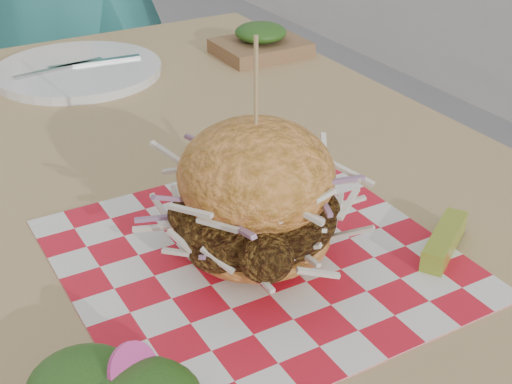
# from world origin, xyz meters

# --- Properties ---
(patio_table) EXTENTS (0.80, 1.20, 0.75)m
(patio_table) POSITION_xyz_m (0.12, -0.08, 0.67)
(patio_table) COLOR tan
(patio_table) RESTS_ON ground
(patio_chair) EXTENTS (0.52, 0.53, 0.95)m
(patio_chair) POSITION_xyz_m (0.14, 0.85, 0.55)
(patio_chair) COLOR tan
(patio_chair) RESTS_ON ground
(paper_liner) EXTENTS (0.36, 0.36, 0.00)m
(paper_liner) POSITION_xyz_m (0.11, -0.28, 0.75)
(paper_liner) COLOR red
(paper_liner) RESTS_ON patio_table
(sandwich) EXTENTS (0.20, 0.20, 0.22)m
(sandwich) POSITION_xyz_m (0.11, -0.28, 0.81)
(sandwich) COLOR #E18B3F
(sandwich) RESTS_ON paper_liner
(pickle_spear) EXTENTS (0.09, 0.07, 0.02)m
(pickle_spear) POSITION_xyz_m (0.27, -0.36, 0.76)
(pickle_spear) COLOR #9EAE32
(pickle_spear) RESTS_ON paper_liner
(place_setting) EXTENTS (0.27, 0.27, 0.02)m
(place_setting) POSITION_xyz_m (0.12, 0.32, 0.76)
(place_setting) COLOR white
(place_setting) RESTS_ON patio_table
(kraft_tray) EXTENTS (0.15, 0.12, 0.06)m
(kraft_tray) POSITION_xyz_m (0.42, 0.26, 0.77)
(kraft_tray) COLOR brown
(kraft_tray) RESTS_ON patio_table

